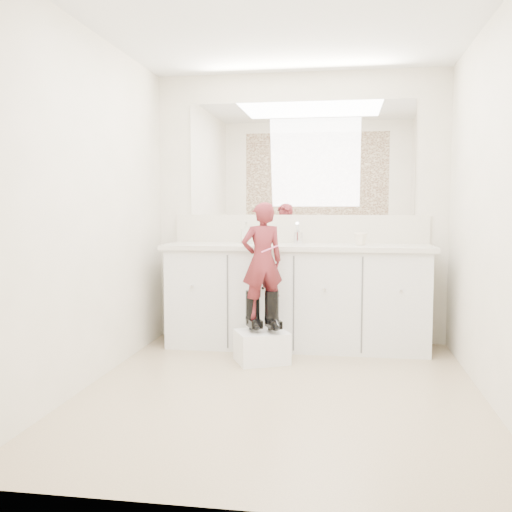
# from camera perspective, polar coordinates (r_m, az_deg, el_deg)

# --- Properties ---
(floor) EXTENTS (3.00, 3.00, 0.00)m
(floor) POSITION_cam_1_polar(r_m,az_deg,el_deg) (3.86, 2.46, -13.35)
(floor) COLOR #927B60
(floor) RESTS_ON ground
(ceiling) EXTENTS (3.00, 3.00, 0.00)m
(ceiling) POSITION_cam_1_polar(r_m,az_deg,el_deg) (3.86, 2.60, 22.90)
(ceiling) COLOR white
(ceiling) RESTS_ON wall_back
(wall_back) EXTENTS (2.60, 0.00, 2.60)m
(wall_back) POSITION_cam_1_polar(r_m,az_deg,el_deg) (5.16, 4.37, 4.79)
(wall_back) COLOR beige
(wall_back) RESTS_ON floor
(wall_front) EXTENTS (2.60, 0.00, 2.60)m
(wall_front) POSITION_cam_1_polar(r_m,az_deg,el_deg) (2.18, -1.85, 4.69)
(wall_front) COLOR beige
(wall_front) RESTS_ON floor
(wall_left) EXTENTS (0.00, 3.00, 3.00)m
(wall_left) POSITION_cam_1_polar(r_m,az_deg,el_deg) (4.02, -16.27, 4.59)
(wall_left) COLOR beige
(wall_left) RESTS_ON floor
(wall_right) EXTENTS (0.00, 3.00, 3.00)m
(wall_right) POSITION_cam_1_polar(r_m,az_deg,el_deg) (3.75, 22.73, 4.40)
(wall_right) COLOR beige
(wall_right) RESTS_ON floor
(vanity_cabinet) EXTENTS (2.20, 0.55, 0.85)m
(vanity_cabinet) POSITION_cam_1_polar(r_m,az_deg,el_deg) (4.95, 4.06, -4.22)
(vanity_cabinet) COLOR silver
(vanity_cabinet) RESTS_ON floor
(countertop) EXTENTS (2.28, 0.58, 0.04)m
(countertop) POSITION_cam_1_polar(r_m,az_deg,el_deg) (4.88, 4.08, 0.91)
(countertop) COLOR beige
(countertop) RESTS_ON vanity_cabinet
(backsplash) EXTENTS (2.28, 0.03, 0.25)m
(backsplash) POSITION_cam_1_polar(r_m,az_deg,el_deg) (5.15, 4.35, 2.73)
(backsplash) COLOR beige
(backsplash) RESTS_ON countertop
(mirror) EXTENTS (2.00, 0.02, 1.00)m
(mirror) POSITION_cam_1_polar(r_m,az_deg,el_deg) (5.17, 4.40, 9.68)
(mirror) COLOR white
(mirror) RESTS_ON wall_back
(dot_panel) EXTENTS (2.00, 0.01, 1.20)m
(dot_panel) POSITION_cam_1_polar(r_m,az_deg,el_deg) (2.24, -1.84, 16.30)
(dot_panel) COLOR #472819
(dot_panel) RESTS_ON wall_front
(faucet) EXTENTS (0.08, 0.08, 0.10)m
(faucet) POSITION_cam_1_polar(r_m,az_deg,el_deg) (5.04, 4.24, 1.83)
(faucet) COLOR silver
(faucet) RESTS_ON countertop
(cup) EXTENTS (0.14, 0.14, 0.10)m
(cup) POSITION_cam_1_polar(r_m,az_deg,el_deg) (4.88, 10.42, 1.69)
(cup) COLOR beige
(cup) RESTS_ON countertop
(soap_bottle) EXTENTS (0.11, 0.11, 0.19)m
(soap_bottle) POSITION_cam_1_polar(r_m,az_deg,el_deg) (5.03, -0.99, 2.35)
(soap_bottle) COLOR beige
(soap_bottle) RESTS_ON countertop
(step_stool) EXTENTS (0.48, 0.45, 0.24)m
(step_stool) POSITION_cam_1_polar(r_m,az_deg,el_deg) (4.50, 0.58, -9.07)
(step_stool) COLOR white
(step_stool) RESTS_ON floor
(boot_left) EXTENTS (0.20, 0.24, 0.32)m
(boot_left) POSITION_cam_1_polar(r_m,az_deg,el_deg) (4.47, -0.34, -5.48)
(boot_left) COLOR black
(boot_left) RESTS_ON step_stool
(boot_right) EXTENTS (0.20, 0.24, 0.32)m
(boot_right) POSITION_cam_1_polar(r_m,az_deg,el_deg) (4.45, 1.58, -5.53)
(boot_right) COLOR black
(boot_right) RESTS_ON step_stool
(toddler) EXTENTS (0.39, 0.33, 0.90)m
(toddler) POSITION_cam_1_polar(r_m,az_deg,el_deg) (4.41, 0.62, -0.48)
(toddler) COLOR #A13137
(toddler) RESTS_ON step_stool
(toothbrush) EXTENTS (0.13, 0.07, 0.06)m
(toothbrush) POSITION_cam_1_polar(r_m,az_deg,el_deg) (4.31, 1.39, 0.71)
(toothbrush) COLOR #E0578B
(toothbrush) RESTS_ON toddler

